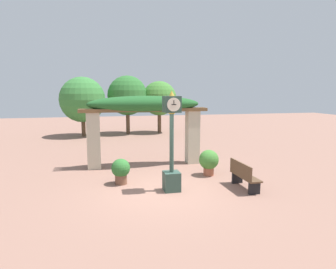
% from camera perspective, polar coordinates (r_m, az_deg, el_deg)
% --- Properties ---
extents(ground_plane, '(60.00, 60.00, 0.00)m').
position_cam_1_polar(ground_plane, '(9.81, -1.19, -10.66)').
color(ground_plane, '#8E6656').
extents(pedestal_clock, '(0.51, 0.55, 3.20)m').
position_cam_1_polar(pedestal_clock, '(9.46, 0.70, -2.13)').
color(pedestal_clock, '#2D473D').
rests_on(pedestal_clock, ground).
extents(pergola, '(5.40, 1.14, 3.00)m').
position_cam_1_polar(pergola, '(12.71, -4.48, 4.09)').
color(pergola, '#BCB299').
rests_on(pergola, ground).
extents(potted_plant_near_left, '(0.64, 0.64, 0.89)m').
position_cam_1_polar(potted_plant_near_left, '(10.48, -8.98, -6.68)').
color(potted_plant_near_left, brown).
rests_on(potted_plant_near_left, ground).
extents(potted_plant_near_right, '(0.75, 0.75, 0.98)m').
position_cam_1_polar(potted_plant_near_right, '(11.50, 7.78, -5.00)').
color(potted_plant_near_right, '#9E563D').
rests_on(potted_plant_near_right, ground).
extents(park_bench, '(0.42, 1.46, 0.89)m').
position_cam_1_polar(park_bench, '(10.20, 14.24, -7.63)').
color(park_bench, brown).
rests_on(park_bench, ground).
extents(tree_line, '(8.56, 3.61, 4.35)m').
position_cam_1_polar(tree_line, '(22.40, -9.73, 6.87)').
color(tree_line, brown).
rests_on(tree_line, ground).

